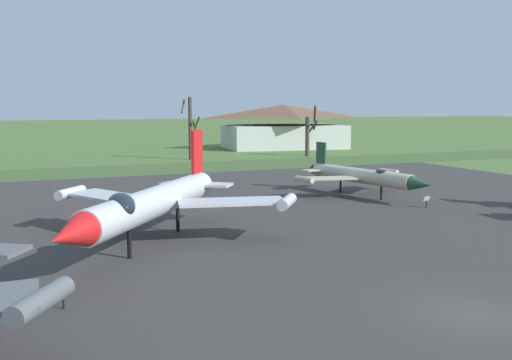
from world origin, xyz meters
name	(u,v)px	position (x,y,z in m)	size (l,w,h in m)	color
ground_plane	(471,315)	(0.00, 0.00, 0.00)	(600.00, 600.00, 0.00)	#4C6B33
asphalt_apron	(272,225)	(0.00, 17.47, 0.03)	(70.81, 58.23, 0.05)	#383533
grass_verge_strip	(149,169)	(0.00, 52.59, 0.03)	(130.81, 12.00, 0.06)	#3F5A2D
jet_fighter_front_left	(152,202)	(-8.39, 14.94, 2.45)	(14.59, 15.59, 6.06)	silver
info_placard_front_left	(63,294)	(-13.76, 6.49, 0.65)	(0.70, 0.47, 0.97)	black
jet_fighter_front_right	(363,176)	(11.77, 24.73, 1.82)	(10.61, 13.27, 4.36)	#B7B293
info_placard_front_right	(426,201)	(13.19, 18.43, 0.56)	(0.53, 0.23, 0.91)	black
bare_tree_center	(190,127)	(8.31, 62.94, 4.69)	(2.72, 2.66, 8.81)	#42382D
bare_tree_right_of_center	(309,133)	(26.37, 61.16, 3.58)	(1.98, 2.51, 7.70)	#42382D
visitor_building	(284,127)	(30.31, 78.03, 3.84)	(23.18, 16.65, 7.79)	beige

